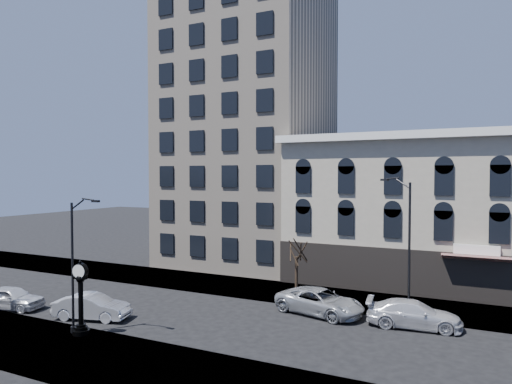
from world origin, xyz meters
The scene contains 13 objects.
ground centered at (0.00, 0.00, 0.00)m, with size 160.00×160.00×0.00m, color black.
sidewalk_far centered at (0.00, 8.00, 0.06)m, with size 160.00×6.00×0.12m, color gray.
sidewalk_near centered at (0.00, -8.00, 0.06)m, with size 160.00×6.00×0.12m, color gray.
cream_tower centered at (-6.11, 18.88, 19.32)m, with size 15.90×15.40×42.50m.
victorian_row centered at (12.00, 15.89, 6.00)m, with size 22.60×11.19×12.50m.
street_clock centered at (-4.23, -6.00, 2.03)m, with size 0.96×0.96×4.23m.
street_lamp_near centered at (-4.26, -6.02, 6.10)m, with size 2.05×0.32×7.92m.
street_lamp_far centered at (11.46, 6.27, 6.98)m, with size 2.21×1.15×9.09m.
bare_tree_far centered at (3.83, 7.22, 3.67)m, with size 2.75×2.75×4.72m.
car_near_a centered at (-12.70, -4.17, 0.77)m, with size 1.83×4.54×1.55m, color silver.
car_near_b centered at (-6.04, -3.41, 0.79)m, with size 1.68×4.81×1.58m, color silver.
car_far_a centered at (6.72, 3.91, 0.83)m, with size 2.74×5.95×1.65m, color #A5A8AD.
car_far_b centered at (12.63, 3.84, 0.80)m, with size 2.24×5.51×1.60m, color silver.
Camera 1 is at (15.87, -24.76, 9.12)m, focal length 32.00 mm.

